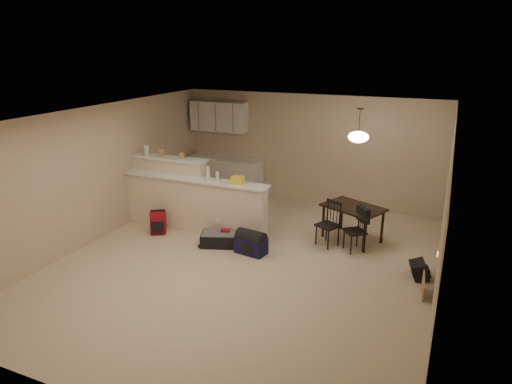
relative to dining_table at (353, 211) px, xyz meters
The scene contains 20 objects.
room 2.32m from the dining_table, 130.61° to the right, with size 7.00×7.02×2.50m.
breakfast_bar 3.28m from the dining_table, 167.53° to the right, with size 3.08×0.58×1.39m.
upper_cabinets 4.21m from the dining_table, 155.94° to the left, with size 1.40×0.34×0.70m, color white.
kitchen_counter 3.76m from the dining_table, 156.50° to the left, with size 1.80×0.60×0.90m, color white.
thermostat 1.79m from the dining_table, ahead, with size 0.02×0.12×0.12m, color beige.
jar 4.30m from the dining_table, behind, with size 0.10×0.10×0.20m, color silver.
cereal_box 3.94m from the dining_table, behind, with size 0.10×0.07×0.16m, color tan.
small_box 3.48m from the dining_table, behind, with size 0.08×0.06×0.12m, color tan.
bottle_a 2.81m from the dining_table, 163.21° to the right, with size 0.07×0.07×0.26m, color silver.
bottle_b 2.62m from the dining_table, 161.96° to the right, with size 0.06×0.06×0.18m, color silver.
bag_lump 2.23m from the dining_table, 158.48° to the right, with size 0.22×0.18×0.14m, color tan.
dining_table is the anchor object (origin of this frame).
pendant_lamp 1.40m from the dining_table, 90.00° to the right, with size 0.36×0.36×0.62m.
dining_chair_near 0.59m from the dining_table, 130.23° to the right, with size 0.37×0.35×0.84m, color black, non-canonical shape.
dining_chair_far 0.52m from the dining_table, 73.05° to the right, with size 0.35×0.33×0.80m, color black, non-canonical shape.
suitcase 2.53m from the dining_table, 151.26° to the right, with size 0.68×0.44×0.23m, color black.
red_backpack 3.77m from the dining_table, 161.54° to the right, with size 0.29×0.18×0.44m, color maroon.
navy_duffel 2.04m from the dining_table, 139.54° to the right, with size 0.55×0.30×0.30m, color #14133C.
black_daypack 1.75m from the dining_table, 39.67° to the right, with size 0.32×0.23×0.28m, color black.
cardboard_sheet 2.19m from the dining_table, 49.26° to the right, with size 0.41×0.02×0.31m, color tan.
Camera 1 is at (2.95, -6.35, 3.55)m, focal length 32.00 mm.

